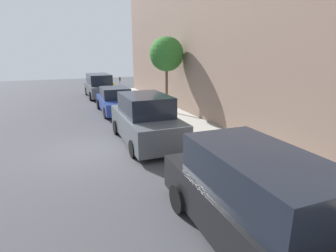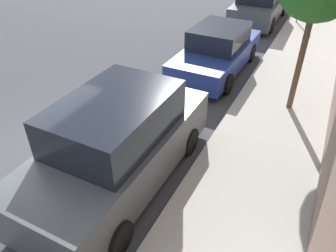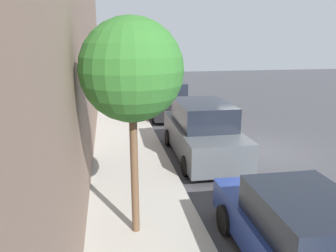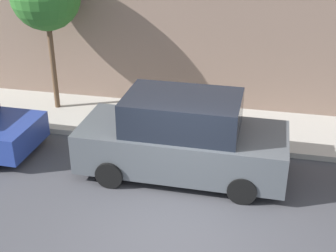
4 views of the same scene
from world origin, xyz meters
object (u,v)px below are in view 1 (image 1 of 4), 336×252
at_px(parked_minivan_fifth, 99,86).
at_px(parking_meter_far, 120,83).
at_px(parked_sedan_fourth, 115,101).
at_px(parked_suv_third, 145,120).
at_px(fire_hydrant, 114,87).
at_px(street_tree, 167,54).
at_px(parked_minivan_second, 257,201).

bearing_deg(parked_minivan_fifth, parking_meter_far, 5.54).
relative_size(parked_sedan_fourth, parking_meter_far, 3.14).
xyz_separation_m(parked_suv_third, parking_meter_far, (1.71, 12.55, 0.11)).
bearing_deg(fire_hydrant, parking_meter_far, -87.62).
height_order(parked_sedan_fourth, street_tree, street_tree).
distance_m(parked_minivan_second, fire_hydrant, 21.66).
bearing_deg(parked_sedan_fourth, fire_hydrant, 79.60).
xyz_separation_m(parked_sedan_fourth, street_tree, (2.76, -1.65, 2.78)).
xyz_separation_m(parked_minivan_second, parking_meter_far, (1.64, 19.20, 0.12)).
height_order(parked_minivan_fifth, street_tree, street_tree).
distance_m(parked_suv_third, parked_minivan_fifth, 12.38).
xyz_separation_m(parked_minivan_second, parked_minivan_fifth, (-0.15, 19.02, -0.00)).
height_order(street_tree, fire_hydrant, street_tree).
bearing_deg(parked_minivan_second, parked_minivan_fifth, 90.44).
bearing_deg(parked_sedan_fourth, parked_suv_third, -89.80).
distance_m(parking_meter_far, fire_hydrant, 2.47).
bearing_deg(parked_minivan_fifth, parked_minivan_second, -89.56).
xyz_separation_m(parked_minivan_fifth, street_tree, (2.82, -7.97, 2.59)).
bearing_deg(fire_hydrant, parked_minivan_fifth, -123.24).
xyz_separation_m(parked_suv_third, street_tree, (2.74, 4.41, 2.58)).
relative_size(parking_meter_far, fire_hydrant, 2.10).
bearing_deg(street_tree, parking_meter_far, 97.21).
height_order(parked_sedan_fourth, fire_hydrant, parked_sedan_fourth).
relative_size(parked_sedan_fourth, fire_hydrant, 6.57).
distance_m(parked_minivan_fifth, street_tree, 8.84).
relative_size(parked_minivan_fifth, fire_hydrant, 7.15).
height_order(parked_sedan_fourth, parking_meter_far, parking_meter_far).
bearing_deg(parking_meter_far, fire_hydrant, 92.38).
height_order(parked_suv_third, parked_sedan_fourth, parked_suv_third).
distance_m(parked_sedan_fourth, fire_hydrant, 9.04).
distance_m(parked_minivan_fifth, parking_meter_far, 1.80).
distance_m(street_tree, fire_hydrant, 11.03).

